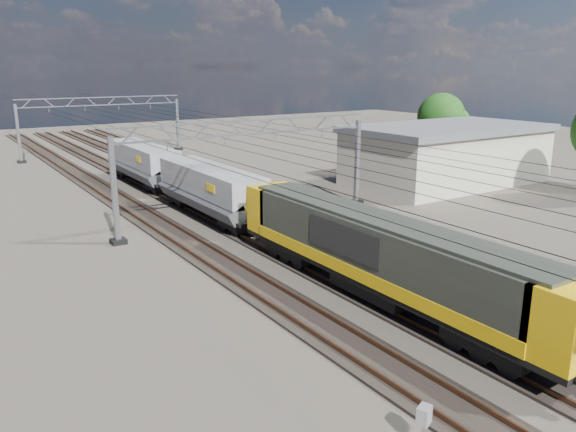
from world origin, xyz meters
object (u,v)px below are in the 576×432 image
locomotive (379,253)px  trackside_cabinet (424,416)px  hopper_wagon_mid (143,161)px  tree_far (444,119)px  hopper_wagon_lead (210,188)px  catenary_gantry_mid (251,167)px  catenary_gantry_far (103,124)px  industrial_shed (446,154)px

locomotive → trackside_cabinet: size_ratio=16.03×
hopper_wagon_mid → trackside_cabinet: hopper_wagon_mid is taller
trackside_cabinet → tree_far: (38.39, 33.65, 3.98)m
hopper_wagon_mid → tree_far: bearing=-12.0°
hopper_wagon_mid → tree_far: 33.15m
locomotive → hopper_wagon_lead: size_ratio=1.62×
catenary_gantry_mid → catenary_gantry_far: bearing=90.0°
locomotive → industrial_shed: industrial_shed is taller
tree_far → hopper_wagon_mid: bearing=168.0°
catenary_gantry_mid → tree_far: tree_far is taller
catenary_gantry_mid → hopper_wagon_lead: bearing=129.4°
hopper_wagon_lead → trackside_cabinet: 27.02m
catenary_gantry_far → hopper_wagon_lead: 33.66m
locomotive → trackside_cabinet: 10.62m
hopper_wagon_lead → industrial_shed: industrial_shed is taller
catenary_gantry_far → locomotive: bearing=-92.2°
hopper_wagon_lead → trackside_cabinet: bearing=-103.0°
trackside_cabinet → tree_far: 51.21m
catenary_gantry_mid → catenary_gantry_far: (0.00, 36.00, 0.00)m
industrial_shed → catenary_gantry_mid: bearing=-174.8°
trackside_cabinet → industrial_shed: industrial_shed is taller
catenary_gantry_far → tree_far: 40.09m
catenary_gantry_mid → hopper_wagon_mid: bearing=96.9°
locomotive → trackside_cabinet: locomotive is taller
locomotive → hopper_wagon_mid: (-0.00, 31.90, -0.09)m
catenary_gantry_mid → catenary_gantry_far: size_ratio=1.00×
industrial_shed → trackside_cabinet: bearing=-139.3°
industrial_shed → catenary_gantry_far: bearing=122.9°
tree_far → hopper_wagon_lead: bearing=-167.2°
hopper_wagon_mid → industrial_shed: bearing=-31.4°
hopper_wagon_mid → hopper_wagon_lead: bearing=-90.0°
locomotive → trackside_cabinet: bearing=-125.2°
locomotive → trackside_cabinet: (-6.07, -8.61, -1.32)m
locomotive → catenary_gantry_far: bearing=87.8°
catenary_gantry_mid → trackside_cabinet: (-8.07, -23.86, -2.90)m
catenary_gantry_mid → hopper_wagon_lead: catenary_gantry_mid is taller
trackside_cabinet → tree_far: tree_far is taller
locomotive → hopper_wagon_lead: locomotive is taller
catenary_gantry_far → trackside_cabinet: size_ratio=15.12×
hopper_wagon_mid → trackside_cabinet: bearing=-98.5°
catenary_gantry_far → locomotive: (-2.00, -51.26, -1.58)m
catenary_gantry_far → catenary_gantry_mid: bearing=-90.0°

